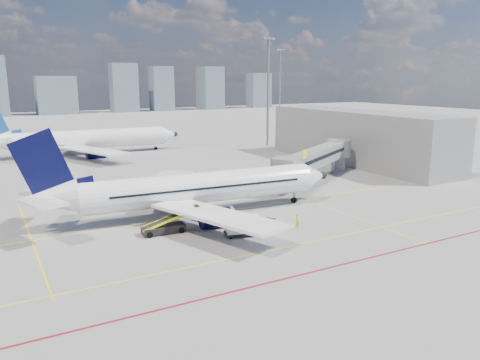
% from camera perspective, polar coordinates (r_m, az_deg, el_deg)
% --- Properties ---
extents(ground, '(420.00, 420.00, 0.00)m').
position_cam_1_polar(ground, '(49.98, 0.47, -6.34)').
color(ground, gray).
rests_on(ground, ground).
extents(apron_markings, '(90.00, 35.12, 0.01)m').
position_cam_1_polar(apron_markings, '(46.52, 2.26, -7.78)').
color(apron_markings, '#FFFB0D').
rests_on(apron_markings, ground).
extents(jet_bridge, '(23.55, 15.78, 6.30)m').
position_cam_1_polar(jet_bridge, '(75.68, 9.65, 2.79)').
color(jet_bridge, gray).
rests_on(jet_bridge, ground).
extents(terminal_block, '(10.00, 42.00, 10.00)m').
position_cam_1_polar(terminal_block, '(93.02, 14.10, 5.12)').
color(terminal_block, gray).
rests_on(terminal_block, ground).
extents(floodlight_mast_ne, '(3.20, 0.61, 25.45)m').
position_cam_1_polar(floodlight_mast_ne, '(114.15, 3.44, 11.03)').
color(floodlight_mast_ne, gray).
rests_on(floodlight_mast_ne, ground).
extents(floodlight_mast_far, '(3.20, 0.61, 25.45)m').
position_cam_1_polar(floodlight_mast_far, '(158.22, 4.88, 11.34)').
color(floodlight_mast_far, gray).
rests_on(floodlight_mast_far, ground).
extents(distant_skyline, '(250.11, 14.70, 29.81)m').
position_cam_1_polar(distant_skyline, '(231.58, -26.35, 9.73)').
color(distant_skyline, slate).
rests_on(distant_skyline, ground).
extents(main_aircraft, '(37.94, 33.02, 11.08)m').
position_cam_1_polar(main_aircraft, '(55.21, -6.22, -1.14)').
color(main_aircraft, white).
rests_on(main_aircraft, ground).
extents(second_aircraft, '(41.91, 36.51, 12.21)m').
position_cam_1_polar(second_aircraft, '(105.51, -18.55, 4.68)').
color(second_aircraft, white).
rests_on(second_aircraft, ground).
extents(baggage_tug, '(2.60, 2.16, 1.58)m').
position_cam_1_polar(baggage_tug, '(49.71, 3.76, -5.56)').
color(baggage_tug, white).
rests_on(baggage_tug, ground).
extents(cargo_dolly, '(4.00, 2.60, 2.02)m').
position_cam_1_polar(cargo_dolly, '(48.46, 0.32, -5.56)').
color(cargo_dolly, black).
rests_on(cargo_dolly, ground).
extents(belt_loader, '(6.47, 1.93, 2.62)m').
position_cam_1_polar(belt_loader, '(49.99, -9.14, -5.68)').
color(belt_loader, black).
rests_on(belt_loader, ground).
extents(ramp_worker, '(0.50, 0.67, 1.69)m').
position_cam_1_polar(ramp_worker, '(51.17, 7.02, -5.00)').
color(ramp_worker, yellow).
rests_on(ramp_worker, ground).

